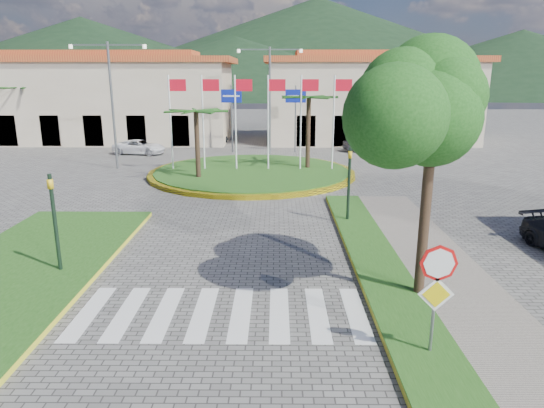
{
  "coord_description": "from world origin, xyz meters",
  "views": [
    {
      "loc": [
        1.52,
        -7.47,
        6.05
      ],
      "look_at": [
        1.37,
        8.0,
        1.89
      ],
      "focal_mm": 32.0,
      "sensor_mm": 36.0,
      "label": 1
    }
  ],
  "objects_px": {
    "white_van": "(140,147)",
    "car_dark_b": "(365,144)",
    "roundabout_island": "(252,172)",
    "stop_sign": "(437,283)",
    "car_dark_a": "(208,137)",
    "deciduous_tree": "(434,110)"
  },
  "relations": [
    {
      "from": "car_dark_a",
      "to": "car_dark_b",
      "type": "xyz_separation_m",
      "value": [
        13.36,
        -4.4,
        -0.06
      ]
    },
    {
      "from": "car_dark_b",
      "to": "roundabout_island",
      "type": "bearing_deg",
      "value": 124.31
    },
    {
      "from": "roundabout_island",
      "to": "deciduous_tree",
      "type": "relative_size",
      "value": 1.87
    },
    {
      "from": "car_dark_a",
      "to": "deciduous_tree",
      "type": "bearing_deg",
      "value": -169.74
    },
    {
      "from": "roundabout_island",
      "to": "deciduous_tree",
      "type": "distance_m",
      "value": 18.55
    },
    {
      "from": "roundabout_island",
      "to": "car_dark_b",
      "type": "distance_m",
      "value": 12.91
    },
    {
      "from": "stop_sign",
      "to": "car_dark_a",
      "type": "relative_size",
      "value": 0.72
    },
    {
      "from": "stop_sign",
      "to": "car_dark_b",
      "type": "distance_m",
      "value": 29.85
    },
    {
      "from": "deciduous_tree",
      "to": "stop_sign",
      "type": "bearing_deg",
      "value": -101.18
    },
    {
      "from": "white_van",
      "to": "car_dark_b",
      "type": "height_order",
      "value": "car_dark_b"
    },
    {
      "from": "stop_sign",
      "to": "car_dark_b",
      "type": "height_order",
      "value": "stop_sign"
    },
    {
      "from": "roundabout_island",
      "to": "car_dark_b",
      "type": "relative_size",
      "value": 3.67
    },
    {
      "from": "stop_sign",
      "to": "deciduous_tree",
      "type": "height_order",
      "value": "deciduous_tree"
    },
    {
      "from": "car_dark_b",
      "to": "car_dark_a",
      "type": "bearing_deg",
      "value": 58.32
    },
    {
      "from": "stop_sign",
      "to": "car_dark_a",
      "type": "height_order",
      "value": "stop_sign"
    },
    {
      "from": "stop_sign",
      "to": "deciduous_tree",
      "type": "xyz_separation_m",
      "value": [
        0.6,
        3.04,
        3.38
      ]
    },
    {
      "from": "stop_sign",
      "to": "car_dark_b",
      "type": "xyz_separation_m",
      "value": [
        3.78,
        29.59,
        -1.22
      ]
    },
    {
      "from": "deciduous_tree",
      "to": "white_van",
      "type": "height_order",
      "value": "deciduous_tree"
    },
    {
      "from": "car_dark_a",
      "to": "car_dark_b",
      "type": "distance_m",
      "value": 14.06
    },
    {
      "from": "roundabout_island",
      "to": "stop_sign",
      "type": "relative_size",
      "value": 4.79
    },
    {
      "from": "roundabout_island",
      "to": "car_dark_b",
      "type": "height_order",
      "value": "roundabout_island"
    },
    {
      "from": "deciduous_tree",
      "to": "car_dark_a",
      "type": "xyz_separation_m",
      "value": [
        -10.18,
        30.95,
        -4.55
      ]
    }
  ]
}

